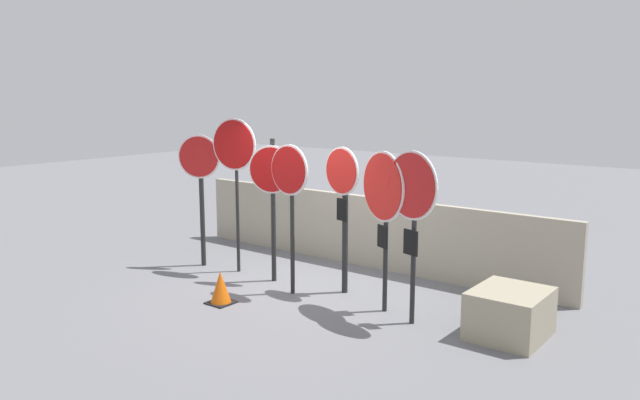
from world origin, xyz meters
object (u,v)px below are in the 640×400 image
at_px(stop_sign_0, 200,174).
at_px(stop_sign_3, 290,184).
at_px(stop_sign_6, 412,199).
at_px(stop_sign_1, 234,155).
at_px(stop_sign_4, 343,194).
at_px(stop_sign_5, 383,197).
at_px(storage_crate, 510,314).
at_px(traffic_cone_0, 221,288).
at_px(stop_sign_2, 272,183).

bearing_deg(stop_sign_0, stop_sign_3, -33.72).
xyz_separation_m(stop_sign_0, stop_sign_6, (4.24, -0.25, 0.04)).
relative_size(stop_sign_1, stop_sign_6, 1.13).
bearing_deg(stop_sign_0, stop_sign_4, -21.91).
height_order(stop_sign_5, storage_crate, stop_sign_5).
bearing_deg(stop_sign_6, storage_crate, 34.46).
height_order(stop_sign_5, traffic_cone_0, stop_sign_5).
distance_m(stop_sign_1, stop_sign_3, 1.54).
height_order(stop_sign_0, stop_sign_6, stop_sign_0).
distance_m(stop_sign_2, stop_sign_5, 2.12).
relative_size(stop_sign_4, traffic_cone_0, 4.68).
xyz_separation_m(stop_sign_1, storage_crate, (4.68, 0.03, -1.68)).
height_order(stop_sign_4, stop_sign_6, stop_sign_6).
height_order(stop_sign_3, stop_sign_5, stop_sign_3).
relative_size(stop_sign_5, storage_crate, 2.28).
relative_size(stop_sign_2, traffic_cone_0, 4.83).
relative_size(stop_sign_4, stop_sign_6, 0.97).
distance_m(stop_sign_2, traffic_cone_0, 1.84).
bearing_deg(traffic_cone_0, stop_sign_0, 145.16).
height_order(stop_sign_2, traffic_cone_0, stop_sign_2).
height_order(stop_sign_3, storage_crate, stop_sign_3).
bearing_deg(stop_sign_4, stop_sign_1, -161.77).
bearing_deg(stop_sign_1, stop_sign_0, 178.89).
distance_m(stop_sign_0, stop_sign_4, 2.81).
relative_size(stop_sign_2, stop_sign_5, 1.03).
relative_size(stop_sign_4, storage_crate, 2.27).
distance_m(stop_sign_1, stop_sign_2, 0.93).
height_order(stop_sign_1, storage_crate, stop_sign_1).
distance_m(stop_sign_1, stop_sign_5, 2.98).
xyz_separation_m(stop_sign_1, stop_sign_2, (0.84, -0.03, -0.39)).
height_order(stop_sign_2, stop_sign_6, stop_sign_2).
height_order(stop_sign_1, traffic_cone_0, stop_sign_1).
xyz_separation_m(stop_sign_5, storage_crate, (1.73, 0.20, -1.30)).
relative_size(stop_sign_4, stop_sign_5, 0.99).
bearing_deg(stop_sign_5, stop_sign_4, -176.10).
height_order(stop_sign_0, stop_sign_1, stop_sign_1).
bearing_deg(stop_sign_6, stop_sign_5, 177.93).
xyz_separation_m(stop_sign_3, storage_crate, (3.22, 0.37, -1.36)).
bearing_deg(stop_sign_5, stop_sign_1, -158.63).
height_order(stop_sign_6, traffic_cone_0, stop_sign_6).
height_order(stop_sign_0, traffic_cone_0, stop_sign_0).
bearing_deg(stop_sign_5, stop_sign_3, -148.75).
relative_size(stop_sign_1, traffic_cone_0, 5.46).
height_order(stop_sign_0, stop_sign_4, stop_sign_0).
bearing_deg(stop_sign_5, traffic_cone_0, -126.45).
distance_m(stop_sign_2, stop_sign_6, 2.67).
xyz_separation_m(stop_sign_1, stop_sign_6, (3.49, -0.35, -0.32)).
xyz_separation_m(stop_sign_3, stop_sign_4, (0.59, 0.51, -0.15)).
bearing_deg(stop_sign_6, stop_sign_3, -163.49).
bearing_deg(storage_crate, stop_sign_6, -162.32).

